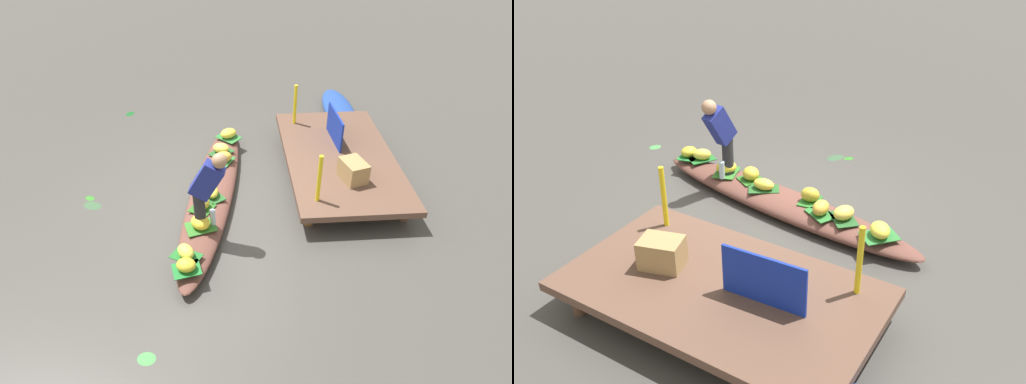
# 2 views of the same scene
# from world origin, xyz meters

# --- Properties ---
(canal_water) EXTENTS (40.00, 40.00, 0.00)m
(canal_water) POSITION_xyz_m (0.00, 0.00, 0.00)
(canal_water) COLOR #45433E
(canal_water) RESTS_ON ground
(dock_platform) EXTENTS (3.20, 1.80, 0.38)m
(dock_platform) POSITION_xyz_m (-0.55, 2.14, 0.32)
(dock_platform) COLOR brown
(dock_platform) RESTS_ON ground
(vendor_boat) EXTENTS (4.29, 1.31, 0.25)m
(vendor_boat) POSITION_xyz_m (0.00, 0.00, 0.12)
(vendor_boat) COLOR brown
(vendor_boat) RESTS_ON ground
(leaf_mat_0) EXTENTS (0.51, 0.51, 0.01)m
(leaf_mat_0) POSITION_xyz_m (-1.52, 0.29, 0.25)
(leaf_mat_0) COLOR #2C7232
(leaf_mat_0) RESTS_ON vendor_boat
(banana_bunch_0) EXTENTS (0.35, 0.38, 0.17)m
(banana_bunch_0) POSITION_xyz_m (-1.52, 0.29, 0.34)
(banana_bunch_0) COLOR yellow
(banana_bunch_0) RESTS_ON vendor_boat
(leaf_mat_1) EXTENTS (0.28, 0.37, 0.01)m
(leaf_mat_1) POSITION_xyz_m (-0.43, -0.03, 0.25)
(leaf_mat_1) COLOR #276823
(leaf_mat_1) RESTS_ON vendor_boat
(banana_bunch_1) EXTENTS (0.27, 0.22, 0.19)m
(banana_bunch_1) POSITION_xyz_m (-0.43, -0.03, 0.35)
(banana_bunch_1) COLOR gold
(banana_bunch_1) RESTS_ON vendor_boat
(leaf_mat_2) EXTENTS (0.43, 0.43, 0.01)m
(leaf_mat_2) POSITION_xyz_m (0.56, -0.14, 0.25)
(leaf_mat_2) COLOR #286220
(leaf_mat_2) RESTS_ON vendor_boat
(banana_bunch_2) EXTENTS (0.32, 0.31, 0.19)m
(banana_bunch_2) POSITION_xyz_m (0.56, -0.14, 0.34)
(banana_bunch_2) COLOR gold
(banana_bunch_2) RESTS_ON vendor_boat
(leaf_mat_3) EXTENTS (0.40, 0.45, 0.01)m
(leaf_mat_3) POSITION_xyz_m (1.54, -0.32, 0.25)
(leaf_mat_3) COLOR #216B28
(leaf_mat_3) RESTS_ON vendor_boat
(banana_bunch_3) EXTENTS (0.33, 0.30, 0.16)m
(banana_bunch_3) POSITION_xyz_m (1.54, -0.32, 0.33)
(banana_bunch_3) COLOR #EAE34C
(banana_bunch_3) RESTS_ON vendor_boat
(leaf_mat_4) EXTENTS (0.41, 0.48, 0.01)m
(leaf_mat_4) POSITION_xyz_m (0.98, -0.15, 0.25)
(leaf_mat_4) COLOR #317428
(leaf_mat_4) RESTS_ON vendor_boat
(banana_bunch_4) EXTENTS (0.38, 0.37, 0.17)m
(banana_bunch_4) POSITION_xyz_m (0.98, -0.15, 0.33)
(banana_bunch_4) COLOR yellow
(banana_bunch_4) RESTS_ON vendor_boat
(leaf_mat_5) EXTENTS (0.48, 0.48, 0.01)m
(leaf_mat_5) POSITION_xyz_m (-0.99, 0.15, 0.25)
(leaf_mat_5) COLOR #245526
(leaf_mat_5) RESTS_ON vendor_boat
(banana_bunch_5) EXTENTS (0.30, 0.35, 0.17)m
(banana_bunch_5) POSITION_xyz_m (-0.99, 0.15, 0.34)
(banana_bunch_5) COLOR #F6D650
(banana_bunch_5) RESTS_ON vendor_boat
(leaf_mat_6) EXTENTS (0.48, 0.43, 0.01)m
(leaf_mat_6) POSITION_xyz_m (0.26, 0.01, 0.25)
(leaf_mat_6) COLOR #235624
(leaf_mat_6) RESTS_ON vendor_boat
(banana_bunch_6) EXTENTS (0.31, 0.21, 0.15)m
(banana_bunch_6) POSITION_xyz_m (0.26, 0.01, 0.33)
(banana_bunch_6) COLOR yellow
(banana_bunch_6) RESTS_ON vendor_boat
(leaf_mat_7) EXTENTS (0.46, 0.41, 0.01)m
(leaf_mat_7) POSITION_xyz_m (-0.70, 0.20, 0.25)
(leaf_mat_7) COLOR #2A702E
(leaf_mat_7) RESTS_ON vendor_boat
(banana_bunch_7) EXTENTS (0.21, 0.28, 0.18)m
(banana_bunch_7) POSITION_xyz_m (-0.70, 0.20, 0.34)
(banana_bunch_7) COLOR gold
(banana_bunch_7) RESTS_ON vendor_boat
(leaf_mat_8) EXTENTS (0.35, 0.40, 0.01)m
(leaf_mat_8) POSITION_xyz_m (1.78, -0.31, 0.25)
(leaf_mat_8) COLOR #1F752F
(leaf_mat_8) RESTS_ON vendor_boat
(banana_bunch_8) EXTENTS (0.28, 0.30, 0.15)m
(banana_bunch_8) POSITION_xyz_m (1.78, -0.31, 0.33)
(banana_bunch_8) COLOR gold
(banana_bunch_8) RESTS_ON vendor_boat
(vendor_person) EXTENTS (0.26, 0.54, 1.19)m
(vendor_person) POSITION_xyz_m (0.96, -0.03, 0.93)
(vendor_person) COLOR #28282D
(vendor_person) RESTS_ON vendor_boat
(water_bottle) EXTENTS (0.08, 0.08, 0.25)m
(water_bottle) POSITION_xyz_m (0.93, 0.02, 0.37)
(water_bottle) COLOR silver
(water_bottle) RESTS_ON vendor_boat
(market_banner) EXTENTS (0.89, 0.08, 0.53)m
(market_banner) POSITION_xyz_m (-1.05, 2.14, 0.64)
(market_banner) COLOR #142C9B
(market_banner) RESTS_ON dock_platform
(railing_post_west) EXTENTS (0.06, 0.06, 0.75)m
(railing_post_west) POSITION_xyz_m (-1.75, 1.54, 0.76)
(railing_post_west) COLOR yellow
(railing_post_west) RESTS_ON dock_platform
(railing_post_east) EXTENTS (0.06, 0.06, 0.75)m
(railing_post_east) POSITION_xyz_m (0.65, 1.54, 0.76)
(railing_post_east) COLOR yellow
(railing_post_east) RESTS_ON dock_platform
(produce_crate) EXTENTS (0.51, 0.43, 0.32)m
(produce_crate) POSITION_xyz_m (0.16, 2.17, 0.54)
(produce_crate) COLOR #A17E4E
(produce_crate) RESTS_ON dock_platform
(drifting_plant_1) EXTENTS (0.21, 0.24, 0.01)m
(drifting_plant_1) POSITION_xyz_m (2.84, -0.71, 0.00)
(drifting_plant_1) COLOR #458E48
(drifting_plant_1) RESTS_ON ground
(drifting_plant_2) EXTENTS (0.19, 0.20, 0.01)m
(drifting_plant_2) POSITION_xyz_m (-0.14, -1.97, 0.00)
(drifting_plant_2) COLOR #2E7823
(drifting_plant_2) RESTS_ON ground
(drifting_plant_3) EXTENTS (0.31, 0.36, 0.01)m
(drifting_plant_3) POSITION_xyz_m (0.06, -1.89, 0.00)
(drifting_plant_3) COLOR #365738
(drifting_plant_3) RESTS_ON ground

